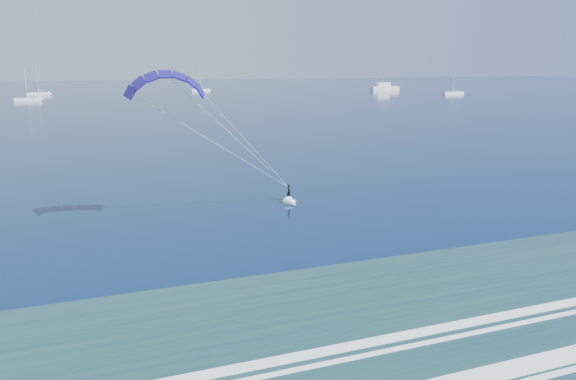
% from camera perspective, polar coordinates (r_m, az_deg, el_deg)
% --- Properties ---
extents(kitesurfer_rig, '(16.59, 7.84, 13.49)m').
position_cam_1_polar(kitesurfer_rig, '(43.57, -6.00, 5.84)').
color(kitesurfer_rig, '#A7E41A').
rests_on(kitesurfer_rig, ground).
extents(motor_yacht, '(14.69, 3.92, 6.11)m').
position_cam_1_polar(motor_yacht, '(266.55, 10.65, 11.13)').
color(motor_yacht, white).
rests_on(motor_yacht, ground).
extents(sailboat_1, '(8.66, 2.40, 11.90)m').
position_cam_1_polar(sailboat_1, '(208.57, -26.95, 8.97)').
color(sailboat_1, white).
rests_on(sailboat_1, ground).
extents(sailboat_2, '(9.25, 2.40, 12.40)m').
position_cam_1_polar(sailboat_2, '(246.51, -25.97, 9.59)').
color(sailboat_2, white).
rests_on(sailboat_2, ground).
extents(sailboat_3, '(8.89, 2.40, 12.06)m').
position_cam_1_polar(sailboat_3, '(258.80, -9.69, 10.90)').
color(sailboat_3, white).
rests_on(sailboat_3, ground).
extents(sailboat_4, '(9.69, 2.40, 12.99)m').
position_cam_1_polar(sailboat_4, '(239.77, 17.86, 10.23)').
color(sailboat_4, white).
rests_on(sailboat_4, ground).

